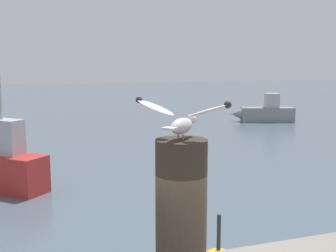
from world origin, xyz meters
name	(u,v)px	position (x,y,z in m)	size (l,w,h in m)	color
mooring_post	(181,221)	(-0.87, -0.57, 2.19)	(0.33, 0.33, 1.06)	#382D23
seagull	(182,119)	(-0.86, -0.57, 2.85)	(0.50, 0.56, 0.26)	#C66860
boat_grey	(263,113)	(10.57, 16.90, 0.48)	(3.39, 1.85, 1.50)	gray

